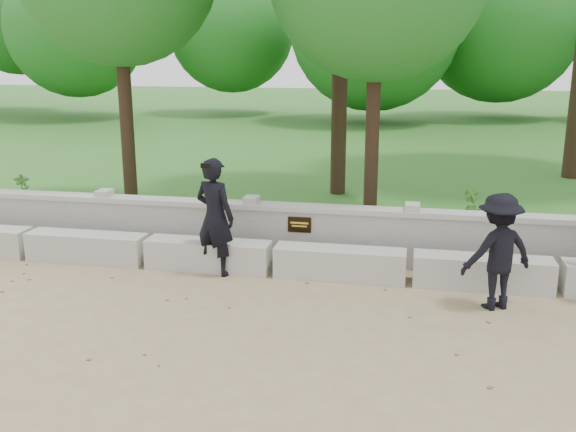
# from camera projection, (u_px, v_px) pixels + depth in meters

# --- Properties ---
(ground) EXTENTS (80.00, 80.00, 0.00)m
(ground) POSITION_uv_depth(u_px,v_px,m) (239.00, 325.00, 7.77)
(ground) COLOR #9E8A61
(ground) RESTS_ON ground
(lawn) EXTENTS (40.00, 22.00, 0.25)m
(lawn) POSITION_uv_depth(u_px,v_px,m) (353.00, 148.00, 21.03)
(lawn) COLOR #336522
(lawn) RESTS_ON ground
(concrete_bench) EXTENTS (11.90, 0.45, 0.45)m
(concrete_bench) POSITION_uv_depth(u_px,v_px,m) (273.00, 259.00, 9.51)
(concrete_bench) COLOR beige
(concrete_bench) RESTS_ON ground
(parapet_wall) EXTENTS (12.50, 0.35, 0.90)m
(parapet_wall) POSITION_uv_depth(u_px,v_px,m) (282.00, 231.00, 10.12)
(parapet_wall) COLOR #B5B2AA
(parapet_wall) RESTS_ON ground
(man_main) EXTENTS (0.74, 0.69, 1.75)m
(man_main) POSITION_uv_depth(u_px,v_px,m) (215.00, 217.00, 9.35)
(man_main) COLOR black
(man_main) RESTS_ON ground
(visitor_mid) EXTENTS (1.12, 0.95, 1.51)m
(visitor_mid) POSITION_uv_depth(u_px,v_px,m) (498.00, 252.00, 8.12)
(visitor_mid) COLOR black
(visitor_mid) RESTS_ON ground
(shrub_a) EXTENTS (0.37, 0.36, 0.58)m
(shrub_a) POSITION_uv_depth(u_px,v_px,m) (22.00, 189.00, 12.85)
(shrub_a) COLOR #397427
(shrub_a) RESTS_ON lawn
(shrub_b) EXTENTS (0.44, 0.44, 0.62)m
(shrub_b) POSITION_uv_depth(u_px,v_px,m) (472.00, 205.00, 11.43)
(shrub_b) COLOR #397427
(shrub_b) RESTS_ON lawn
(shrub_c) EXTENTS (0.61, 0.63, 0.53)m
(shrub_c) POSITION_uv_depth(u_px,v_px,m) (498.00, 224.00, 10.30)
(shrub_c) COLOR #397427
(shrub_c) RESTS_ON lawn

